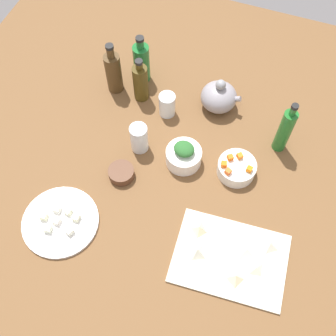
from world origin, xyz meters
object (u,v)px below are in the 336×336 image
plate_tofu (61,222)px  bottle_2 (285,130)px  cutting_board (230,258)px  teapot (219,97)px  bottle_1 (141,82)px  bottle_3 (113,72)px  drinking_glass_1 (139,138)px  drinking_glass_0 (167,105)px  bowl_small_side (121,173)px  bowl_greens (184,157)px  bowl_carrots (236,168)px  bottle_0 (142,62)px

plate_tofu → bottle_2: size_ratio=1.05×
cutting_board → plate_tofu: bearing=-172.4°
teapot → bottle_1: size_ratio=0.78×
teapot → bottle_3: bottle_3 is taller
bottle_1 → drinking_glass_1: bottle_1 is taller
cutting_board → teapot: bearing=110.6°
teapot → drinking_glass_0: (-17.00, -9.61, -0.78)cm
bowl_small_side → bottle_2: bottle_2 is taller
bottle_2 → bottle_3: bearing=175.8°
bottle_1 → cutting_board: bearing=-45.2°
teapot → cutting_board: bearing=-69.4°
plate_tofu → bowl_greens: size_ratio=2.00×
cutting_board → bowl_carrots: bearing=102.4°
teapot → bowl_carrots: bearing=-60.7°
bottle_0 → bottle_3: bottle_3 is taller
teapot → drinking_glass_1: teapot is taller
bottle_2 → bottle_3: 66.21cm
plate_tofu → bottle_1: bearing=84.9°
drinking_glass_0 → drinking_glass_1: bearing=-102.0°
teapot → bottle_2: bearing=-21.1°
bowl_small_side → drinking_glass_1: (1.56, 12.99, 4.06)cm
bowl_greens → bowl_small_side: bowl_greens is taller
bowl_greens → bottle_1: bottle_1 is taller
bowl_carrots → bowl_greens: bearing=-173.2°
bottle_0 → bottle_3: 11.61cm
bottle_0 → drinking_glass_0: size_ratio=2.21×
bowl_small_side → bowl_carrots: bearing=22.2°
drinking_glass_0 → drinking_glass_1: 18.38cm
bottle_1 → bottle_3: 11.19cm
bowl_carrots → bowl_small_side: bowl_carrots is taller
bowl_greens → bottle_2: 35.62cm
bottle_1 → bottle_3: bearing=177.0°
bowl_greens → bowl_carrots: bowl_greens is taller
bowl_greens → bowl_carrots: (18.50, 2.19, -0.61)cm
bottle_3 → drinking_glass_0: (23.11, -4.44, -4.39)cm
bowl_carrots → bottle_1: bearing=155.4°
bowl_carrots → teapot: (-14.32, 25.55, 2.96)cm
bottle_3 → drinking_glass_1: size_ratio=1.92×
bowl_small_side → cutting_board: bearing=-19.8°
bowl_carrots → bottle_2: 20.82cm
plate_tofu → teapot: (34.11, 63.52, 4.91)cm
teapot → drinking_glass_0: 19.55cm
bowl_greens → teapot: teapot is taller
bowl_greens → bottle_2: size_ratio=0.53×
bottle_0 → bottle_2: (58.12, -13.35, 1.46)cm
bottle_1 → drinking_glass_0: bearing=-17.9°
drinking_glass_0 → bottle_2: bearing=-0.6°
bottle_1 → bowl_carrots: bearing=-24.6°
bowl_greens → teapot: (4.19, 27.74, 2.35)cm
bottle_0 → drinking_glass_1: (11.40, -30.88, -2.89)cm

